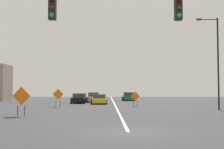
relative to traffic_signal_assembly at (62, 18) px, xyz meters
The scene contains 12 objects.
ground 6.07m from the traffic_signal_assembly, ahead, with size 133.97×133.97×0.00m, color #38383A.
road_centre_stripe 37.72m from the traffic_signal_assembly, 85.30° to the left, with size 0.16×74.43×0.01m.
traffic_signal_assembly is the anchor object (origin of this frame).
street_lamp_mid_left 19.05m from the traffic_signal_assembly, 48.75° to the left, with size 2.10×0.24×8.83m.
construction_sign_right_shoulder 10.27m from the traffic_signal_assembly, 116.73° to the left, with size 1.39×0.26×2.17m.
construction_sign_right_lane 20.07m from the traffic_signal_assembly, 99.91° to the left, with size 1.21×0.12×2.03m.
construction_sign_median_far 22.70m from the traffic_signal_assembly, 75.87° to the left, with size 1.10×0.17×1.71m.
car_silver_mid 32.79m from the traffic_signal_assembly, 90.11° to the left, with size 2.04×4.06×1.50m.
car_orange_near 42.14m from the traffic_signal_assembly, 90.64° to the left, with size 2.10×4.02×1.31m.
car_green_far 39.55m from the traffic_signal_assembly, 81.54° to the left, with size 2.07×4.59×1.48m.
car_black_approaching 29.38m from the traffic_signal_assembly, 93.81° to the left, with size 2.15×4.62×1.40m.
car_yellow_passing 27.31m from the traffic_signal_assembly, 87.97° to the left, with size 2.30×4.56×1.30m.
Camera 1 is at (-0.95, -13.39, 1.92)m, focal length 46.97 mm.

